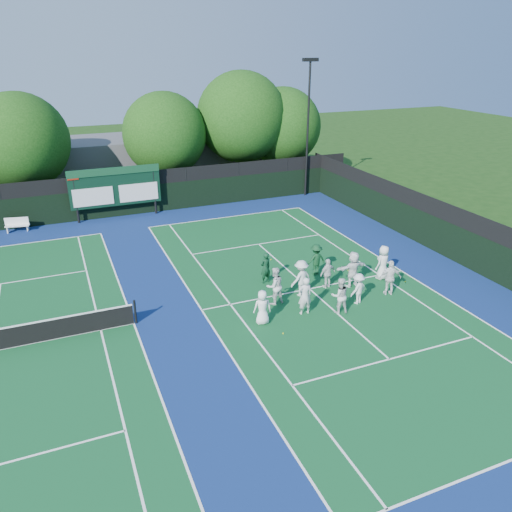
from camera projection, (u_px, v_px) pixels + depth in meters
name	position (u px, v px, depth m)	size (l,w,h in m)	color
ground	(319.00, 298.00, 23.53)	(120.00, 120.00, 0.00)	#17380F
court_apron	(191.00, 312.00, 22.26)	(34.00, 32.00, 0.01)	navy
near_court	(309.00, 289.00, 24.38)	(11.05, 23.85, 0.01)	#104F24
back_fence	(131.00, 196.00, 34.47)	(34.00, 0.08, 3.00)	black
divider_fence_right	(457.00, 238.00, 27.03)	(0.08, 32.00, 3.00)	black
scoreboard	(115.00, 187.00, 33.43)	(6.00, 0.21, 3.55)	black
clubhouse	(161.00, 159.00, 42.42)	(18.00, 6.00, 4.00)	#545459
light_pole_right	(308.00, 113.00, 37.04)	(1.20, 0.30, 10.12)	black
bench	(17.00, 224.00, 31.68)	(1.49, 0.68, 0.91)	white
tree_b	(23.00, 143.00, 33.92)	(6.54, 6.54, 8.24)	black
tree_c	(167.00, 136.00, 37.48)	(6.23, 6.23, 7.93)	black
tree_d	(243.00, 119.00, 39.31)	(7.04, 7.04, 9.27)	black
tree_e	(284.00, 128.00, 40.92)	(6.24, 6.24, 7.96)	black
tennis_ball_0	(283.00, 333.00, 20.59)	(0.07, 0.07, 0.07)	#B5C817
tennis_ball_2	(405.00, 282.00, 25.06)	(0.07, 0.07, 0.07)	#B5C817
tennis_ball_4	(271.00, 260.00, 27.62)	(0.07, 0.07, 0.07)	#B5C817
tennis_ball_5	(348.00, 270.00, 26.32)	(0.07, 0.07, 0.07)	#B5C817
player_front_0	(262.00, 307.00, 21.10)	(0.76, 0.49, 1.55)	white
player_front_1	(305.00, 296.00, 21.83)	(0.64, 0.42, 1.77)	silver
player_front_2	(340.00, 295.00, 21.98)	(0.81, 0.63, 1.67)	silver
player_front_3	(358.00, 289.00, 22.79)	(0.96, 0.55, 1.48)	white
player_front_4	(390.00, 278.00, 23.53)	(1.03, 0.43, 1.75)	white
player_back_0	(275.00, 286.00, 22.71)	(0.87, 0.68, 1.79)	silver
player_back_1	(301.00, 278.00, 23.46)	(1.15, 0.66, 1.78)	silver
player_back_2	(328.00, 273.00, 24.27)	(0.89, 0.37, 1.51)	silver
player_back_3	(353.00, 269.00, 24.37)	(1.68, 0.54, 1.82)	white
player_back_4	(383.00, 262.00, 25.13)	(0.87, 0.57, 1.79)	white
coach_left	(265.00, 268.00, 24.73)	(0.59, 0.39, 1.61)	#0E351E
coach_right	(316.00, 260.00, 25.62)	(1.07, 0.62, 1.66)	#103B1D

